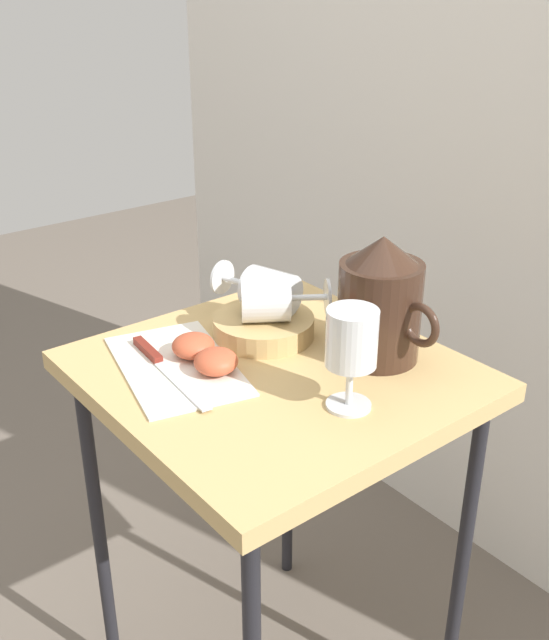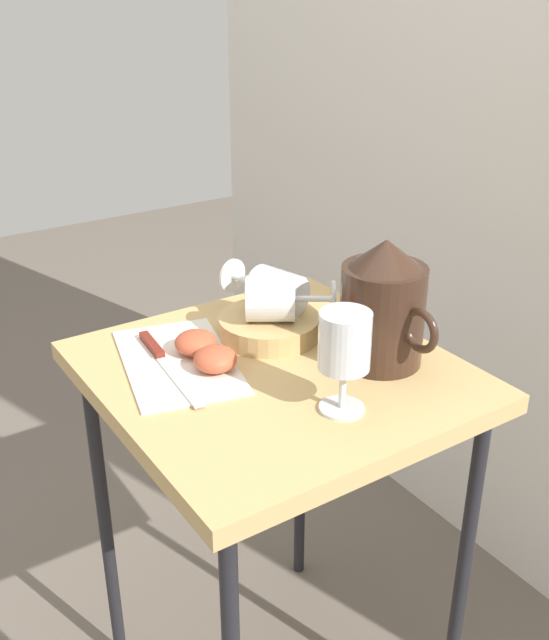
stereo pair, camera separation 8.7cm
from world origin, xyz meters
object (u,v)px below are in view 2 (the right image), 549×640
Objects in this scene: wine_glass_tipped_near at (275,290)px; knife at (161,357)px; apple_half_right at (215,359)px; basket_tray at (269,326)px; pitcher at (383,313)px; apple_half_left at (196,343)px; wine_glass_tipped_far at (273,299)px; wine_glass_upright at (344,347)px; table at (274,406)px.

wine_glass_tipped_near is 0.22m from knife.
knife is at bearing -143.92° from apple_half_right.
basket_tray is at bearing 84.96° from knife.
apple_half_left is (-0.17, -0.23, -0.06)m from pitcher.
wine_glass_tipped_near is at bearing 142.47° from wine_glass_tipped_far.
wine_glass_upright is at bearing 20.05° from apple_half_left.
wine_glass_tipped_far reaches higher than knife.
wine_glass_upright is 0.28m from apple_half_left.
apple_half_left is at bearing -127.03° from pitcher.
table is at bearing -28.70° from basket_tray.
pitcher is 0.82× the size of knife.
pitcher is 0.35m from knife.
basket_tray is 2.51× the size of apple_half_right.
table is 4.44× the size of wine_glass_tipped_near.
apple_half_right is 0.27× the size of knife.
wine_glass_tipped_near reaches higher than apple_half_right.
wine_glass_upright is 0.95× the size of wine_glass_tipped_far.
apple_half_left reaches higher than knife.
wine_glass_tipped_far is at bearing 80.59° from knife.
table is 0.19m from knife.
apple_half_right is (0.07, -0.16, -0.05)m from wine_glass_tipped_near.
wine_glass_tipped_far is at bearing 81.35° from apple_half_left.
apple_half_left is at bearing -140.90° from table.
apple_half_right is 0.09m from knife.
wine_glass_tipped_near is (-0.11, 0.07, 0.14)m from table.
wine_glass_upright reaches higher than wine_glass_tipped_far.
wine_glass_tipped_far is 0.15m from apple_half_right.
pitcher reaches higher than wine_glass_tipped_far.
table is at bearing 39.10° from apple_half_left.
table is 0.17m from wine_glass_tipped_far.
wine_glass_tipped_far is 0.20m from knife.
wine_glass_tipped_near reaches higher than apple_half_left.
table is 4.53× the size of wine_glass_tipped_far.
pitcher reaches higher than table.
pitcher is 1.34× the size of wine_glass_upright.
wine_glass_upright is (0.25, -0.04, 0.08)m from basket_tray.
apple_half_left is at bearing -98.65° from wine_glass_tipped_far.
basket_tray is at bearing 87.58° from apple_half_left.
apple_half_right reaches higher than knife.
basket_tray is 2.51× the size of apple_half_left.
wine_glass_tipped_near is 0.65× the size of knife.
basket_tray is at bearing -53.80° from wine_glass_tipped_near.
apple_half_right reaches higher than table.
basket_tray is 0.84× the size of pitcher.
knife is at bearing -90.04° from wine_glass_tipped_near.
basket_tray is 1.07× the size of wine_glass_tipped_far.
wine_glass_tipped_near is at bearing 146.21° from table.
apple_half_left is at bearing -92.42° from basket_tray.
basket_tray is 0.13m from apple_half_left.
wine_glass_tipped_far is at bearing -4.83° from basket_tray.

